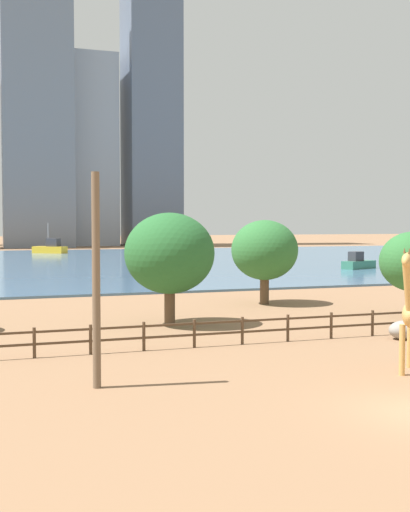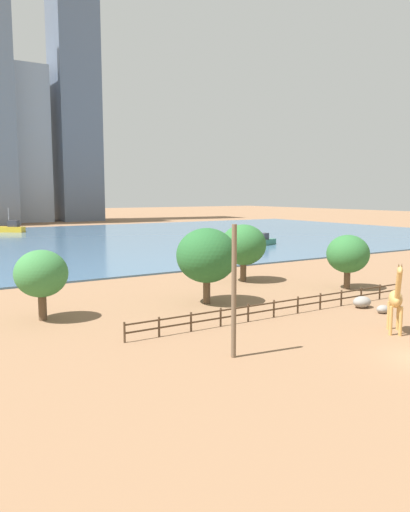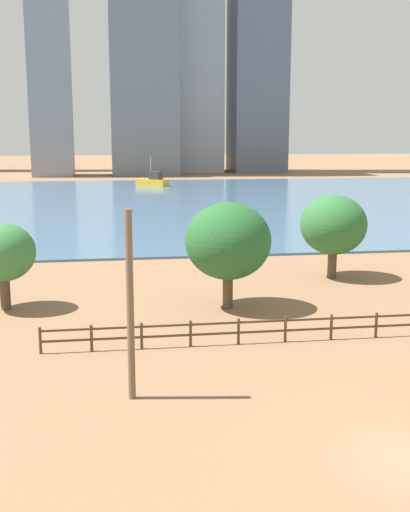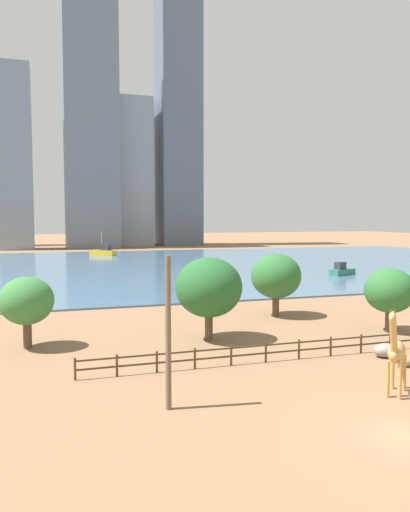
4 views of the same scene
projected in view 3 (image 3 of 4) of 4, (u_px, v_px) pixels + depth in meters
The scene contains 11 objects.
ground_plane at pixel (173, 200), 98.09m from camera, with size 400.00×400.00×0.00m, color #8C6647.
harbor_water at pixel (175, 202), 95.16m from camera, with size 180.00×86.00×0.20m, color #476B8C.
utility_pole at pixel (130, 306), 24.43m from camera, with size 0.28×0.28×7.45m, color brown.
enclosure_fence at pixel (299, 326), 31.85m from camera, with size 26.12×0.14×1.30m.
tree_center_broad at pixel (228, 241), 37.30m from camera, with size 5.03×5.03×6.30m.
tree_right_tall at pixel (3, 253), 37.16m from camera, with size 3.78×3.78×5.11m.
tree_left_small at pixel (334, 225), 45.28m from camera, with size 4.69×4.69×5.93m.
boat_sailboat at pixel (153, 181), 122.20m from camera, with size 6.32×5.59×5.62m.
skyline_tower_needle at pixel (49, 61), 148.32m from camera, with size 9.25×11.97×53.09m, color gray.
skyline_tower_glass at pixel (187, 77), 165.29m from camera, with size 17.26×15.86×48.38m, color #939EAD.
skyline_block_right at pixel (143, 7), 149.76m from camera, with size 16.07×11.54×78.21m, color slate.
Camera 3 is at (-9.60, -17.58, 10.25)m, focal length 45.00 mm.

